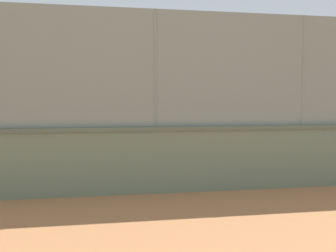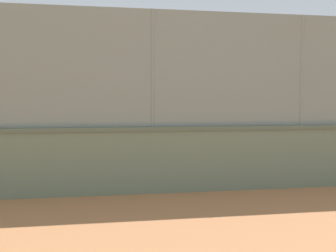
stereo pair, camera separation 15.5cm
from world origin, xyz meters
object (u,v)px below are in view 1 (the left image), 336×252
object	(u,v)px
player_foreground_swinging	(47,123)
player_near_wall_returning	(326,124)
player_baseline_waiting	(33,132)
sports_ball	(82,120)

from	to	relation	value
player_foreground_swinging	player_near_wall_returning	xyz separation A→B (m)	(-11.49, 2.36, -0.02)
player_near_wall_returning	player_baseline_waiting	xyz separation A→B (m)	(11.23, 3.19, 0.09)
player_near_wall_returning	player_baseline_waiting	distance (m)	11.68
player_baseline_waiting	sports_ball	distance (m)	4.60
player_foreground_swinging	player_baseline_waiting	size ratio (longest dim) A/B	0.93
sports_ball	player_near_wall_returning	bearing A→B (deg)	172.89
player_foreground_swinging	sports_ball	xyz separation A→B (m)	(-1.46, 1.11, 0.17)
player_foreground_swinging	sports_ball	world-z (taller)	player_foreground_swinging
player_foreground_swinging	player_baseline_waiting	world-z (taller)	player_baseline_waiting
player_near_wall_returning	sports_ball	xyz separation A→B (m)	(10.03, -1.25, 0.19)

